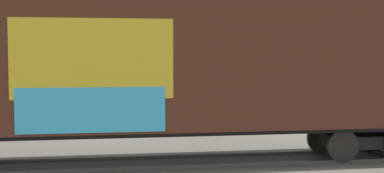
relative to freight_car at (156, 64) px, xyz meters
The scene contains 7 objects.
ground_plane 2.86m from the freight_car, ahead, with size 260.00×260.00×0.00m, color slate.
track 2.71m from the freight_car, ahead, with size 59.96×5.77×0.08m.
freight_car is the anchor object (origin of this frame).
flagpole 13.45m from the freight_car, 83.26° to the left, with size 0.42×1.53×7.18m.
hillside 76.28m from the freight_car, 89.43° to the left, with size 130.23×28.67×17.92m.
parked_car_red 8.11m from the freight_car, 130.87° to the left, with size 4.10×2.08×1.72m.
parked_car_green 7.08m from the freight_car, 74.93° to the left, with size 4.28×2.27×1.63m.
Camera 1 is at (-1.02, -14.04, 2.98)m, focal length 47.89 mm.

